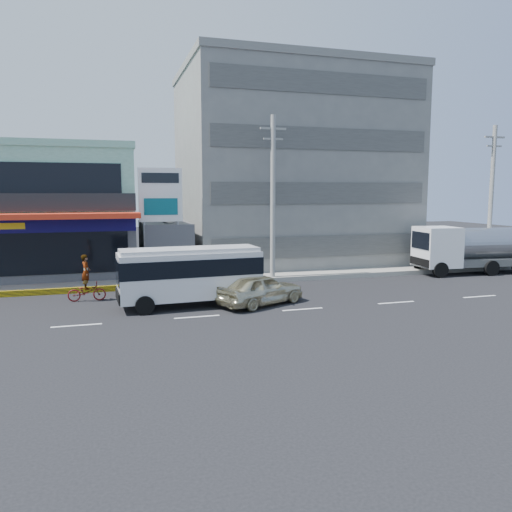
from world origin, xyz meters
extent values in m
plane|color=black|center=(0.00, 0.00, 0.00)|extent=(120.00, 120.00, 0.00)
cube|color=gray|center=(5.00, 9.50, 0.15)|extent=(70.00, 5.00, 0.30)
cube|color=#434247|center=(-8.00, 14.00, 2.00)|extent=(12.00, 10.00, 4.00)
cube|color=#9ADAC0|center=(-8.00, 14.00, 6.00)|extent=(12.00, 10.00, 4.00)
cube|color=red|center=(-8.00, 8.20, 4.15)|extent=(12.40, 1.80, 0.30)
cube|color=#100B51|center=(-8.00, 8.95, 3.60)|extent=(12.00, 0.12, 0.80)
cube|color=black|center=(-8.00, 8.98, 2.10)|extent=(11.00, 0.06, 2.60)
cube|color=gray|center=(10.00, 15.00, 7.00)|extent=(16.00, 12.00, 14.00)
cube|color=#434247|center=(0.00, 12.00, 1.75)|extent=(3.00, 6.00, 3.50)
cylinder|color=slate|center=(0.00, 11.00, 3.58)|extent=(1.50, 1.50, 0.15)
cylinder|color=gray|center=(-1.50, 9.20, 3.25)|extent=(0.16, 0.16, 6.50)
cylinder|color=gray|center=(0.50, 9.20, 3.25)|extent=(0.16, 0.16, 6.50)
cube|color=white|center=(-0.50, 9.20, 5.30)|extent=(2.60, 0.18, 3.20)
cylinder|color=#999993|center=(6.00, 7.40, 5.00)|extent=(0.30, 0.30, 10.00)
cube|color=#999993|center=(6.00, 7.40, 9.20)|extent=(1.60, 0.12, 0.12)
cube|color=#999993|center=(6.00, 7.40, 8.60)|extent=(1.20, 0.10, 0.10)
cylinder|color=#999993|center=(22.00, 7.40, 5.00)|extent=(0.30, 0.30, 10.00)
cube|color=#999993|center=(22.00, 7.40, 9.20)|extent=(1.60, 0.12, 0.12)
cube|color=#999993|center=(22.00, 7.40, 8.60)|extent=(1.20, 0.10, 0.10)
cube|color=silver|center=(0.08, 2.22, 1.53)|extent=(6.78, 2.42, 2.20)
cube|color=black|center=(0.08, 2.22, 1.96)|extent=(6.83, 2.47, 0.81)
cube|color=silver|center=(0.08, 2.22, 2.72)|extent=(6.58, 2.22, 0.19)
cylinder|color=black|center=(-2.16, 1.06, 0.43)|extent=(0.87, 0.31, 0.86)
cylinder|color=black|center=(-2.26, 3.15, 0.43)|extent=(0.87, 0.31, 0.86)
cylinder|color=black|center=(2.42, 1.28, 0.43)|extent=(0.87, 0.31, 0.86)
cylinder|color=black|center=(2.32, 3.37, 0.43)|extent=(0.87, 0.31, 0.86)
imported|color=beige|center=(3.40, 1.50, 0.78)|extent=(4.91, 3.58, 1.55)
cube|color=white|center=(17.26, 6.73, 1.87)|extent=(2.61, 2.61, 2.63)
cube|color=#595956|center=(20.08, 6.50, 0.81)|extent=(8.23, 2.86, 0.50)
cylinder|color=gray|center=(21.09, 6.42, 2.02)|extent=(5.81, 2.57, 2.12)
cylinder|color=black|center=(16.77, 5.60, 0.50)|extent=(1.03, 0.38, 1.01)
cylinder|color=black|center=(16.95, 7.92, 0.50)|extent=(1.03, 0.38, 1.01)
cylinder|color=black|center=(20.49, 5.30, 0.50)|extent=(1.03, 0.38, 1.01)
cylinder|color=black|center=(20.68, 7.62, 0.50)|extent=(1.03, 0.38, 1.01)
cylinder|color=black|center=(22.79, 7.45, 0.50)|extent=(1.03, 0.38, 1.01)
imported|color=#5C0D0F|center=(-4.74, 4.84, 0.48)|extent=(1.86, 0.68, 0.97)
imported|color=#66594C|center=(-4.74, 4.84, 1.48)|extent=(0.44, 0.66, 1.77)
camera|label=1|loc=(-3.68, -21.25, 5.44)|focal=35.00mm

